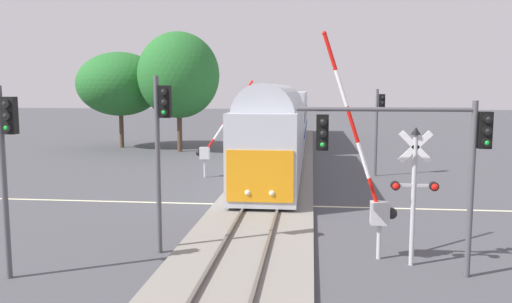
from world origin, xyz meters
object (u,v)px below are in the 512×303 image
object	(u,v)px
pine_left_background	(120,84)
crossing_gate_far	(210,145)
traffic_signal_near_right	(419,144)
crossing_signal_mast	(414,182)
crossing_gate_near	(374,190)
oak_behind_train	(179,75)
commuter_train	(285,120)
traffic_signal_far_side	(379,118)
traffic_signal_median	(161,136)
traffic_signal_near_left	(6,151)

from	to	relation	value
pine_left_background	crossing_gate_far	bearing A→B (deg)	-53.20
traffic_signal_near_right	pine_left_background	distance (m)	35.91
crossing_gate_far	crossing_signal_mast	bearing A→B (deg)	-58.21
crossing_gate_near	traffic_signal_near_right	world-z (taller)	crossing_gate_near
oak_behind_train	commuter_train	bearing A→B (deg)	-12.88
traffic_signal_far_side	commuter_train	bearing A→B (deg)	125.14
crossing_signal_mast	pine_left_background	distance (m)	35.37
traffic_signal_far_side	traffic_signal_median	xyz separation A→B (m)	(-8.66, -15.68, 0.28)
commuter_train	pine_left_background	world-z (taller)	pine_left_background
crossing_gate_near	crossing_gate_far	world-z (taller)	crossing_gate_near
traffic_signal_far_side	traffic_signal_near_right	bearing A→B (deg)	-93.56
traffic_signal_far_side	traffic_signal_near_right	size ratio (longest dim) A/B	0.99
crossing_signal_mast	pine_left_background	world-z (taller)	pine_left_background
crossing_gate_far	traffic_signal_far_side	bearing A→B (deg)	8.85
traffic_signal_median	oak_behind_train	distance (m)	27.18
traffic_signal_near_left	traffic_signal_median	distance (m)	4.39
commuter_train	traffic_signal_near_right	world-z (taller)	commuter_train
crossing_signal_mast	crossing_gate_far	bearing A→B (deg)	121.79
commuter_train	traffic_signal_median	xyz separation A→B (m)	(-2.59, -24.29, 0.99)
traffic_signal_near_right	commuter_train	bearing A→B (deg)	101.14
crossing_gate_near	traffic_signal_near_left	distance (m)	10.58
crossing_signal_mast	traffic_signal_near_left	bearing A→B (deg)	-168.49
crossing_signal_mast	traffic_signal_far_side	xyz separation A→B (m)	(0.97, 16.03, 0.98)
crossing_gate_far	traffic_signal_median	xyz separation A→B (m)	(1.29, -14.13, 1.85)
crossing_gate_near	commuter_train	bearing A→B (deg)	99.40
traffic_signal_median	oak_behind_train	size ratio (longest dim) A/B	0.57
traffic_signal_near_left	commuter_train	bearing A→B (deg)	77.23
commuter_train	crossing_gate_near	world-z (taller)	crossing_gate_near
crossing_gate_near	crossing_signal_mast	size ratio (longest dim) A/B	1.68
traffic_signal_far_side	crossing_signal_mast	bearing A→B (deg)	-93.47
crossing_signal_mast	traffic_signal_near_right	distance (m)	1.45
crossing_gate_far	oak_behind_train	size ratio (longest dim) A/B	0.58
traffic_signal_near_right	pine_left_background	xyz separation A→B (m)	(-19.82, 29.89, 1.91)
traffic_signal_near_right	pine_left_background	size ratio (longest dim) A/B	0.62
crossing_gate_far	traffic_signal_median	world-z (taller)	crossing_gate_far
crossing_signal_mast	oak_behind_train	bearing A→B (deg)	117.63
traffic_signal_far_side	oak_behind_train	bearing A→B (deg)	144.52
crossing_gate_far	traffic_signal_far_side	world-z (taller)	crossing_gate_far
crossing_gate_far	traffic_signal_near_right	bearing A→B (deg)	-59.80
pine_left_background	traffic_signal_near_right	bearing A→B (deg)	-56.46
crossing_gate_near	oak_behind_train	xyz separation A→B (m)	(-12.87, 26.16, 4.17)
traffic_signal_median	traffic_signal_near_right	bearing A→B (deg)	-8.72
pine_left_background	traffic_signal_median	bearing A→B (deg)	-66.97
commuter_train	crossing_signal_mast	world-z (taller)	commuter_train
crossing_gate_near	oak_behind_train	world-z (taller)	oak_behind_train
commuter_train	oak_behind_train	distance (m)	9.77
crossing_signal_mast	pine_left_background	xyz separation A→B (m)	(-19.89, 29.08, 3.11)
traffic_signal_median	pine_left_background	world-z (taller)	pine_left_background
crossing_gate_far	traffic_signal_near_right	xyz separation A→B (m)	(8.90, -15.29, 1.79)
traffic_signal_far_side	oak_behind_train	xyz separation A→B (m)	(-14.93, 10.64, 2.83)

